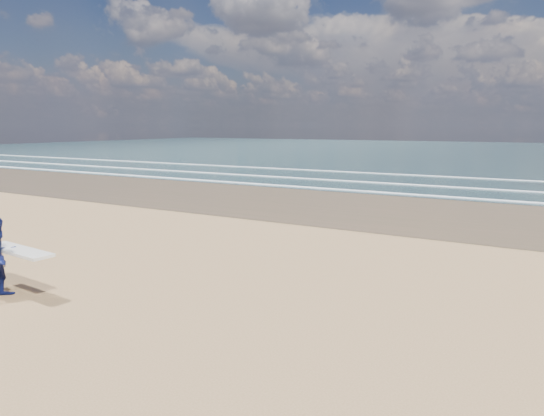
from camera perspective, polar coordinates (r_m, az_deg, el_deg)
The scene contains 1 object.
surfer_far at distance 12.92m, azimuth -29.32°, elevation -5.05°, with size 2.24×1.20×1.94m.
Camera 1 is at (10.78, -5.24, 3.98)m, focal length 32.00 mm.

